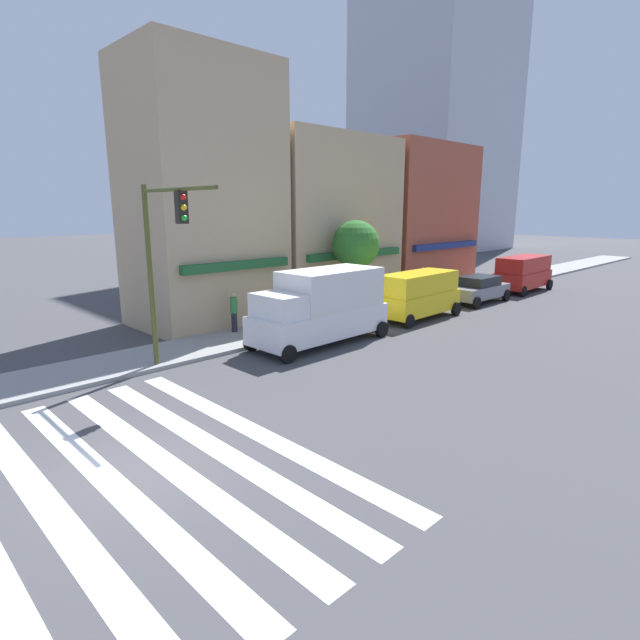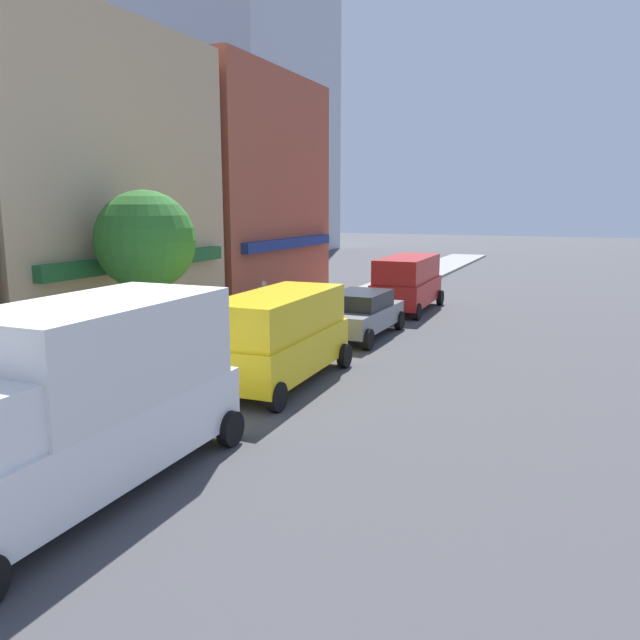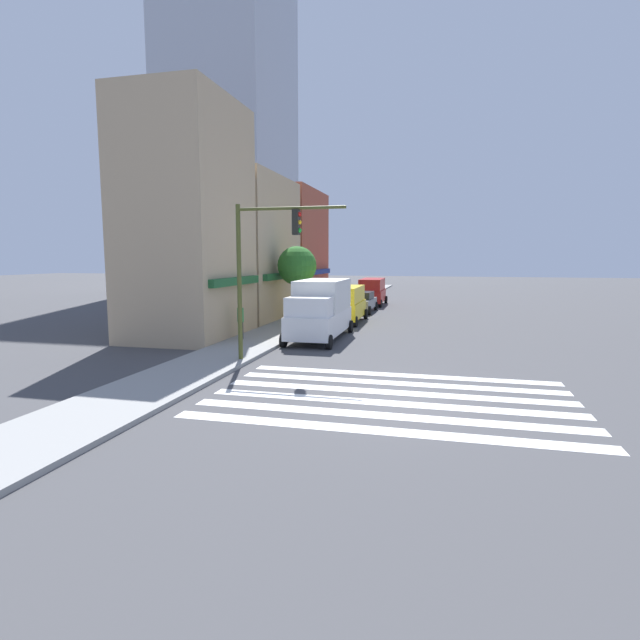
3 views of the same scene
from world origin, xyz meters
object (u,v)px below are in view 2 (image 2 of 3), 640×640
box_truck_white (80,397)px  pedestrian_white_shirt (264,305)px  pedestrian_blue_shirt (176,341)px  sedan_grey (360,313)px  van_red (407,281)px  street_tree (145,241)px  van_yellow (279,334)px

box_truck_white → pedestrian_white_shirt: (12.07, 3.29, -0.51)m
pedestrian_blue_shirt → sedan_grey: bearing=-86.5°
box_truck_white → van_red: size_ratio=1.23×
pedestrian_white_shirt → street_tree: size_ratio=0.37×
sedan_grey → street_tree: size_ratio=0.93×
van_yellow → sedan_grey: (6.19, 0.00, -0.44)m
pedestrian_blue_shirt → pedestrian_white_shirt: bearing=-59.9°
van_red → pedestrian_blue_shirt: 13.37m
pedestrian_white_shirt → van_yellow: bearing=-135.0°
van_yellow → van_red: same height
van_yellow → street_tree: size_ratio=1.06×
box_truck_white → sedan_grey: bearing=-0.7°
sedan_grey → van_yellow: bearing=-179.2°
box_truck_white → street_tree: 6.28m
pedestrian_blue_shirt → pedestrian_white_shirt: same height
sedan_grey → pedestrian_white_shirt: 3.43m
van_yellow → sedan_grey: van_yellow is taller
sedan_grey → van_red: van_red is taller
pedestrian_blue_shirt → street_tree: (-0.68, 0.27, 2.59)m
van_yellow → sedan_grey: bearing=-1.5°
box_truck_white → sedan_grey: 13.03m
van_red → van_yellow: bearing=178.4°
sedan_grey → street_tree: bearing=161.1°
van_red → street_tree: bearing=167.0°
sedan_grey → pedestrian_blue_shirt: pedestrian_blue_shirt is taller
van_red → pedestrian_blue_shirt: bearing=167.5°
sedan_grey → street_tree: 8.75m
van_yellow → pedestrian_white_shirt: size_ratio=2.85×
van_yellow → street_tree: street_tree is taller
street_tree → box_truck_white: bearing=-151.8°
van_red → sedan_grey: bearing=178.4°
van_yellow → sedan_grey: 6.21m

